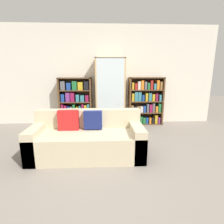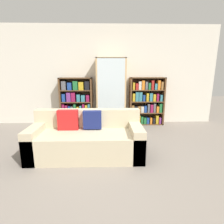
% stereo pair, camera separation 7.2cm
% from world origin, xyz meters
% --- Properties ---
extents(ground_plane, '(16.00, 16.00, 0.00)m').
position_xyz_m(ground_plane, '(0.00, 0.00, 0.00)').
color(ground_plane, gray).
extents(wall_back, '(6.25, 0.06, 2.70)m').
position_xyz_m(wall_back, '(0.00, 2.56, 1.35)').
color(wall_back, silver).
rests_on(wall_back, ground).
extents(couch, '(1.93, 0.82, 0.80)m').
position_xyz_m(couch, '(-0.30, 0.48, 0.29)').
color(couch, beige).
rests_on(couch, ground).
extents(bookshelf_left, '(0.88, 0.32, 1.31)m').
position_xyz_m(bookshelf_left, '(-0.78, 2.36, 0.64)').
color(bookshelf_left, brown).
rests_on(bookshelf_left, ground).
extents(display_cabinet, '(0.80, 0.36, 1.82)m').
position_xyz_m(display_cabinet, '(0.18, 2.34, 0.92)').
color(display_cabinet, tan).
rests_on(display_cabinet, ground).
extents(bookshelf_right, '(0.96, 0.32, 1.32)m').
position_xyz_m(bookshelf_right, '(1.17, 2.36, 0.64)').
color(bookshelf_right, brown).
rests_on(bookshelf_right, ground).
extents(wine_bottle, '(0.09, 0.09, 0.37)m').
position_xyz_m(wine_bottle, '(0.52, 1.79, 0.15)').
color(wine_bottle, black).
rests_on(wine_bottle, ground).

